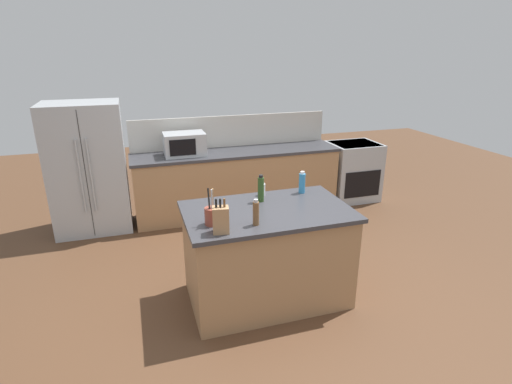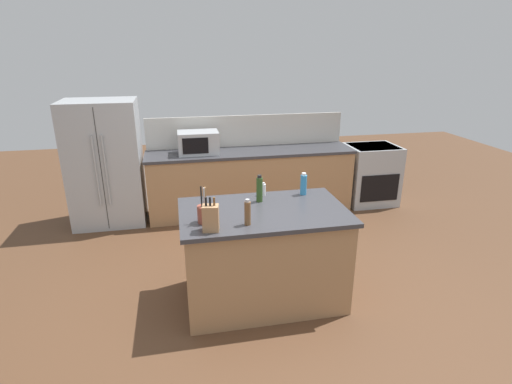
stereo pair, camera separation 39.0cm
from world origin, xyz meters
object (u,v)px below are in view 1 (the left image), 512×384
Objects in this scene: pepper_grinder at (256,213)px; microwave at (185,144)px; knife_block at (221,220)px; dish_soap_bottle at (302,183)px; olive_oil_bottle at (261,189)px; salt_shaker at (263,189)px; range_oven at (352,171)px; utensil_crock at (212,215)px; refrigerator at (88,168)px.

microwave is at bearing 95.58° from pepper_grinder.
dish_soap_bottle is at bearing 43.88° from knife_block.
salt_shaker is (0.07, 0.16, -0.06)m from olive_oil_bottle.
range_oven is 1.65× the size of microwave.
dish_soap_bottle is at bearing -7.99° from salt_shaker.
pepper_grinder is at bearing -112.46° from olive_oil_bottle.
range_oven is at bearing 41.88° from olive_oil_bottle.
salt_shaker is at bearing 67.20° from pepper_grinder.
microwave is at bearing 116.28° from dish_soap_bottle.
salt_shaker is at bearing -74.00° from microwave.
salt_shaker is (-2.14, -1.82, 0.54)m from range_oven.
dish_soap_bottle is at bearing 12.21° from olive_oil_bottle.
olive_oil_bottle is (0.45, -1.98, -0.03)m from microwave.
utensil_crock reaches higher than olive_oil_bottle.
refrigerator is 5.31× the size of utensil_crock.
range_oven is 3.51m from pepper_grinder.
salt_shaker reaches higher than range_oven.
utensil_crock is at bearing -139.48° from range_oven.
utensil_crock is 0.37m from pepper_grinder.
dish_soap_bottle is at bearing -63.72° from microwave.
utensil_crock is at bearing -139.13° from salt_shaker.
microwave is 2.03m from olive_oil_bottle.
refrigerator reaches higher than utensil_crock.
pepper_grinder is at bearing -18.79° from utensil_crock.
microwave reaches higher than olive_oil_bottle.
refrigerator is 2.67m from olive_oil_bottle.
knife_block is 0.18m from utensil_crock.
utensil_crock is at bearing -145.44° from olive_oil_bottle.
microwave reaches higher than dish_soap_bottle.
microwave is 2.37m from utensil_crock.
salt_shaker is (1.79, -1.87, 0.15)m from refrigerator.
refrigerator is at bearing 120.77° from pepper_grinder.
refrigerator is at bearing 130.23° from olive_oil_bottle.
knife_block reaches higher than range_oven.
salt_shaker is at bearing 172.01° from dish_soap_bottle.
utensil_crock is at bearing -154.75° from dish_soap_bottle.
refrigerator is at bearing 115.63° from utensil_crock.
microwave is at bearing 180.00° from range_oven.
dish_soap_bottle is (0.68, 0.61, -0.00)m from pepper_grinder.
dish_soap_bottle reaches higher than range_oven.
range_oven is 4.04× the size of dish_soap_bottle.
utensil_crock is at bearing -92.61° from microwave.
utensil_crock is 1.20× the size of olive_oil_bottle.
refrigerator reaches higher than salt_shaker.
olive_oil_bottle is 0.49m from dish_soap_bottle.
refrigerator is 5.87× the size of knife_block.
pepper_grinder is 1.00× the size of dish_soap_bottle.
knife_block is (-0.07, -2.54, -0.04)m from microwave.
pepper_grinder reaches higher than salt_shaker.
pepper_grinder is (1.51, -2.54, 0.20)m from refrigerator.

